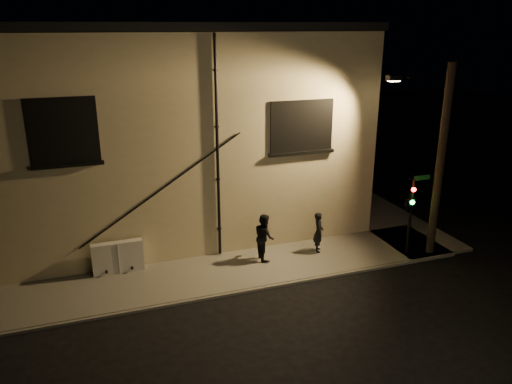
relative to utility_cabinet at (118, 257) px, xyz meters
name	(u,v)px	position (x,y,z in m)	size (l,w,h in m)	color
ground	(291,284)	(5.69, -2.70, -0.71)	(90.00, 90.00, 0.00)	black
sidewalk	(277,232)	(6.91, 1.69, -0.65)	(21.00, 16.00, 0.12)	#65635B
building	(158,121)	(2.69, 6.29, 3.69)	(16.20, 12.23, 8.80)	#C5B78E
utility_cabinet	(118,257)	(0.00, 0.00, 0.00)	(1.81, 0.30, 1.19)	silver
pedestrian_a	(319,232)	(7.65, -0.80, 0.22)	(0.59, 0.39, 1.62)	black
pedestrian_b	(264,237)	(5.39, -0.72, 0.32)	(0.89, 0.69, 1.82)	black
traffic_signal	(409,204)	(10.67, -2.27, 1.54)	(1.26, 1.87, 3.18)	black
streetlamp_pole	(438,158)	(11.76, -2.28, 3.24)	(2.03, 1.40, 7.48)	black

